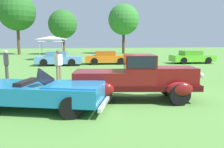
# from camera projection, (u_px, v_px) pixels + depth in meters

# --- Properties ---
(ground_plane) EXTENTS (120.00, 120.00, 0.00)m
(ground_plane) POSITION_uv_depth(u_px,v_px,m) (145.00, 97.00, 9.35)
(ground_plane) COLOR #568C3D
(feature_pickup_truck) EXTENTS (4.72, 2.42, 1.70)m
(feature_pickup_truck) POSITION_uv_depth(u_px,v_px,m) (137.00, 77.00, 8.75)
(feature_pickup_truck) COLOR #400B0B
(feature_pickup_truck) RESTS_ON ground_plane
(neighbor_convertible) EXTENTS (4.54, 2.98, 1.40)m
(neighbor_convertible) POSITION_uv_depth(u_px,v_px,m) (43.00, 92.00, 7.58)
(neighbor_convertible) COLOR #1E7AB7
(neighbor_convertible) RESTS_ON ground_plane
(show_car_skyblue) EXTENTS (4.14, 2.18, 1.22)m
(show_car_skyblue) POSITION_uv_depth(u_px,v_px,m) (59.00, 59.00, 21.03)
(show_car_skyblue) COLOR #669EDB
(show_car_skyblue) RESTS_ON ground_plane
(show_car_orange) EXTENTS (4.16, 2.02, 1.22)m
(show_car_orange) POSITION_uv_depth(u_px,v_px,m) (107.00, 58.00, 22.26)
(show_car_orange) COLOR orange
(show_car_orange) RESTS_ON ground_plane
(show_car_lime) EXTENTS (4.18, 1.85, 1.22)m
(show_car_lime) POSITION_uv_depth(u_px,v_px,m) (192.00, 57.00, 22.96)
(show_car_lime) COLOR #60C62D
(show_car_lime) RESTS_ON ground_plane
(spectator_near_truck) EXTENTS (0.30, 0.43, 1.69)m
(spectator_near_truck) POSITION_uv_depth(u_px,v_px,m) (6.00, 64.00, 13.23)
(spectator_near_truck) COLOR #383838
(spectator_near_truck) RESTS_ON ground_plane
(spectator_between_cars) EXTENTS (0.43, 0.46, 1.69)m
(spectator_between_cars) POSITION_uv_depth(u_px,v_px,m) (59.00, 64.00, 12.99)
(spectator_between_cars) COLOR #7F7056
(spectator_between_cars) RESTS_ON ground_plane
(canopy_tent_left_field) EXTENTS (2.72, 2.72, 2.71)m
(canopy_tent_left_field) POSITION_uv_depth(u_px,v_px,m) (51.00, 38.00, 27.06)
(canopy_tent_left_field) COLOR #B7B7BC
(canopy_tent_left_field) RESTS_ON ground_plane
(treeline_far_left) EXTENTS (5.70, 5.70, 9.37)m
(treeline_far_left) POSITION_uv_depth(u_px,v_px,m) (17.00, 12.00, 36.40)
(treeline_far_left) COLOR brown
(treeline_far_left) RESTS_ON ground_plane
(treeline_mid_left) EXTENTS (4.48, 4.48, 6.96)m
(treeline_mid_left) POSITION_uv_depth(u_px,v_px,m) (63.00, 24.00, 37.02)
(treeline_mid_left) COLOR #47331E
(treeline_mid_left) RESTS_ON ground_plane
(treeline_center) EXTENTS (5.08, 5.08, 8.15)m
(treeline_center) POSITION_uv_depth(u_px,v_px,m) (124.00, 20.00, 39.07)
(treeline_center) COLOR #47331E
(treeline_center) RESTS_ON ground_plane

